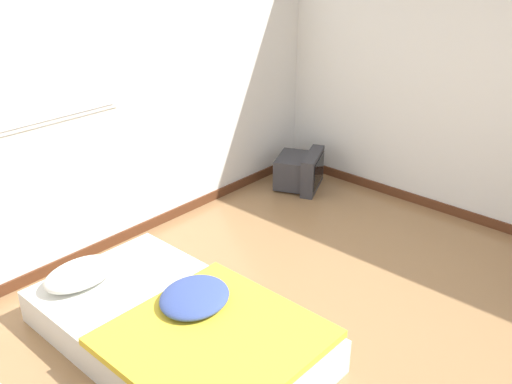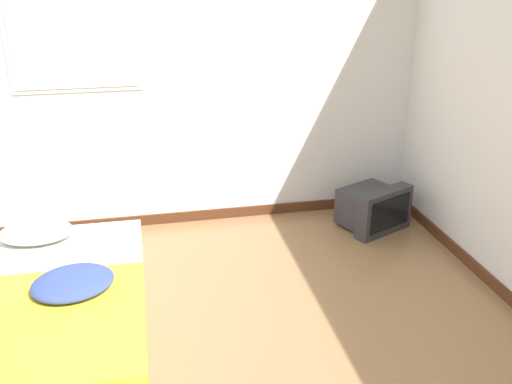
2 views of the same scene
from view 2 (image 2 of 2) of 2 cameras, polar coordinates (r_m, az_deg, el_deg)
wall_back at (r=4.67m, az=-12.84°, el=11.37°), size 7.21×0.08×2.60m
mattress_bed at (r=3.81m, az=-19.60°, el=-10.74°), size 1.12×1.95×0.38m
crt_tv at (r=4.92m, az=11.60°, el=-1.55°), size 0.63×0.59×0.38m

